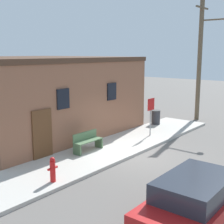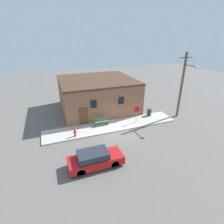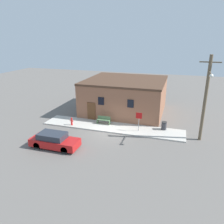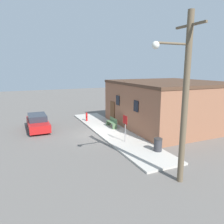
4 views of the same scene
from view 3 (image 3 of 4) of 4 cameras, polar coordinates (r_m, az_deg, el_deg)
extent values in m
plane|color=#66605B|center=(22.79, -1.04, -5.45)|extent=(80.00, 80.00, 0.00)
cube|color=#BCB7AD|center=(23.99, 0.02, -3.97)|extent=(15.48, 2.82, 0.13)
cube|color=#8E5B42|center=(28.81, 3.51, 4.10)|extent=(9.83, 9.12, 4.05)
cube|color=#4C3323|center=(28.34, 3.60, 8.29)|extent=(9.93, 9.22, 0.24)
cube|color=black|center=(24.94, -2.88, 2.88)|extent=(0.70, 0.08, 0.90)
cube|color=black|center=(24.01, 4.86, 2.19)|extent=(0.70, 0.08, 0.90)
cube|color=brown|center=(25.80, -5.40, 0.09)|extent=(1.00, 0.08, 2.20)
cylinder|color=red|center=(24.65, -10.48, -2.55)|extent=(0.19, 0.19, 0.75)
sphere|color=red|center=(24.50, -10.54, -1.64)|extent=(0.17, 0.17, 0.17)
cylinder|color=red|center=(24.68, -10.80, -2.27)|extent=(0.11, 0.09, 0.09)
cylinder|color=red|center=(24.54, -10.19, -2.35)|extent=(0.11, 0.09, 0.09)
cylinder|color=gray|center=(22.71, 7.00, -2.57)|extent=(0.06, 0.06, 2.01)
cube|color=red|center=(22.45, 7.06, -0.95)|extent=(0.63, 0.02, 0.63)
cube|color=#4C6B47|center=(24.86, -3.78, -2.43)|extent=(0.08, 0.44, 0.46)
cube|color=#4C6B47|center=(24.40, -0.63, -2.80)|extent=(0.08, 0.44, 0.46)
cube|color=#4C6B47|center=(24.53, -2.23, -2.07)|extent=(1.51, 0.44, 0.04)
cube|color=#4C6B47|center=(24.63, -2.08, -1.47)|extent=(1.51, 0.04, 0.37)
cylinder|color=#333338|center=(23.74, 13.42, -3.55)|extent=(0.54, 0.54, 0.81)
cylinder|color=#2D2D2D|center=(23.58, 13.50, -2.57)|extent=(0.56, 0.56, 0.06)
cylinder|color=brown|center=(21.63, 23.15, 2.94)|extent=(0.29, 0.29, 8.03)
cylinder|color=brown|center=(20.26, 24.30, 9.27)|extent=(0.10, 1.76, 0.10)
sphere|color=silver|center=(19.41, 24.52, 8.58)|extent=(0.32, 0.32, 0.32)
cube|color=brown|center=(21.04, 24.36, 11.79)|extent=(1.80, 0.10, 0.10)
cylinder|color=black|center=(20.42, -10.23, -7.81)|extent=(0.66, 0.20, 0.66)
cylinder|color=black|center=(19.25, -12.33, -9.73)|extent=(0.66, 0.20, 0.66)
cylinder|color=black|center=(21.73, -16.66, -6.63)|extent=(0.66, 0.20, 0.66)
cylinder|color=black|center=(20.64, -19.00, -8.32)|extent=(0.66, 0.20, 0.66)
cube|color=red|center=(20.39, -14.68, -7.62)|extent=(4.39, 1.73, 0.67)
cube|color=#282D38|center=(20.24, -15.35, -6.00)|extent=(2.41, 1.52, 0.52)
camera|label=1|loc=(22.03, -36.81, 2.23)|focal=50.00mm
camera|label=2|loc=(13.53, -56.20, 12.05)|focal=28.00mm
camera|label=4|loc=(17.43, 52.22, -1.30)|focal=35.00mm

